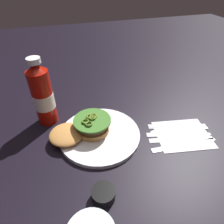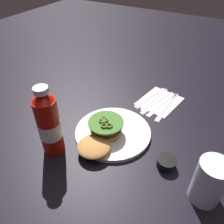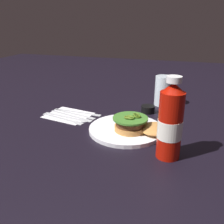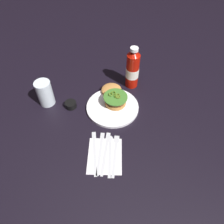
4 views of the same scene
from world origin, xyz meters
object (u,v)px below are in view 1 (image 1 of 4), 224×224
(napkin, at_px, (182,134))
(table_knife, at_px, (175,134))
(condiment_cup, at_px, (103,194))
(spoon_utensil, at_px, (171,130))
(fork_utensil, at_px, (172,125))
(butter_knife, at_px, (180,145))
(ketchup_bottle, at_px, (43,96))
(dinner_plate, at_px, (100,134))
(burger_sandwich, at_px, (83,128))
(steak_knife, at_px, (177,139))

(napkin, bearing_deg, table_knife, -15.96)
(condiment_cup, distance_m, spoon_utensil, 0.31)
(fork_utensil, xyz_separation_m, spoon_utensil, (0.01, 0.02, 0.00))
(fork_utensil, xyz_separation_m, butter_knife, (0.02, 0.09, 0.00))
(table_knife, bearing_deg, ketchup_bottle, -26.60)
(butter_knife, bearing_deg, condiment_cup, 18.75)
(butter_knife, bearing_deg, dinner_plate, -26.70)
(napkin, xyz_separation_m, butter_knife, (0.03, 0.04, 0.00))
(spoon_utensil, xyz_separation_m, table_knife, (-0.00, 0.02, 0.00))
(ketchup_bottle, height_order, napkin, ketchup_bottle)
(burger_sandwich, distance_m, napkin, 0.32)
(napkin, bearing_deg, ketchup_bottle, -25.99)
(dinner_plate, distance_m, steak_knife, 0.24)
(ketchup_bottle, xyz_separation_m, condiment_cup, (-0.11, 0.33, -0.09))
(spoon_utensil, height_order, butter_knife, same)
(dinner_plate, distance_m, condiment_cup, 0.21)
(table_knife, bearing_deg, condiment_cup, 26.52)
(ketchup_bottle, bearing_deg, steak_knife, 150.62)
(spoon_utensil, height_order, steak_knife, same)
(burger_sandwich, bearing_deg, fork_utensil, 172.02)
(fork_utensil, distance_m, table_knife, 0.04)
(napkin, xyz_separation_m, table_knife, (0.03, -0.01, 0.00))
(ketchup_bottle, distance_m, steak_knife, 0.45)
(spoon_utensil, bearing_deg, butter_knife, 82.91)
(dinner_plate, bearing_deg, table_knife, 164.21)
(condiment_cup, relative_size, butter_knife, 0.26)
(condiment_cup, bearing_deg, steak_knife, -156.97)
(ketchup_bottle, distance_m, fork_utensil, 0.44)
(burger_sandwich, bearing_deg, napkin, 164.07)
(dinner_plate, distance_m, butter_knife, 0.25)
(fork_utensil, distance_m, spoon_utensil, 0.02)
(dinner_plate, height_order, steak_knife, dinner_plate)
(dinner_plate, relative_size, butter_knife, 1.20)
(napkin, relative_size, table_knife, 0.83)
(napkin, relative_size, butter_knife, 0.79)
(condiment_cup, height_order, steak_knife, condiment_cup)
(burger_sandwich, xyz_separation_m, spoon_utensil, (-0.28, 0.06, -0.03))
(ketchup_bottle, xyz_separation_m, table_knife, (-0.38, 0.19, -0.10))
(ketchup_bottle, height_order, butter_knife, ketchup_bottle)
(spoon_utensil, xyz_separation_m, butter_knife, (0.01, 0.07, 0.00))
(dinner_plate, bearing_deg, ketchup_bottle, -39.77)
(condiment_cup, distance_m, fork_utensil, 0.34)
(burger_sandwich, distance_m, spoon_utensil, 0.29)
(burger_sandwich, bearing_deg, dinner_plate, 163.44)
(ketchup_bottle, bearing_deg, napkin, 154.01)
(spoon_utensil, bearing_deg, burger_sandwich, -12.40)
(dinner_plate, bearing_deg, steak_knife, 159.04)
(fork_utensil, xyz_separation_m, table_knife, (0.01, 0.04, 0.00))
(napkin, bearing_deg, fork_utensil, -76.32)
(ketchup_bottle, bearing_deg, burger_sandwich, 132.68)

